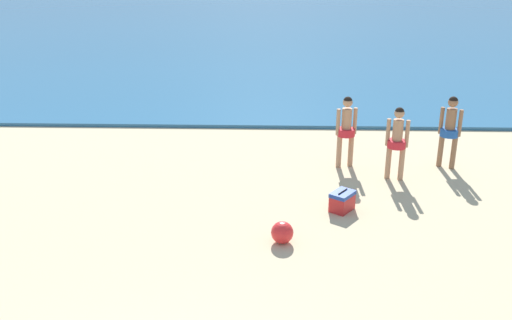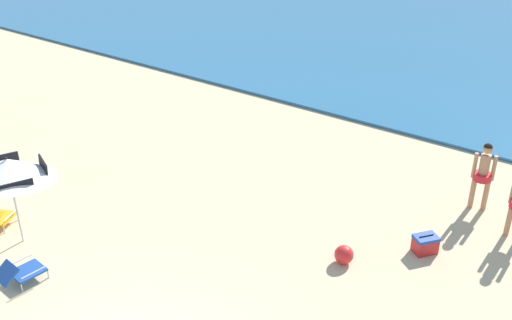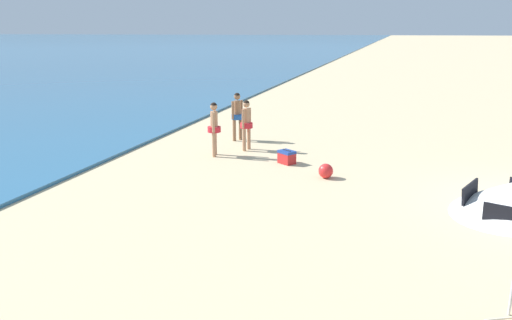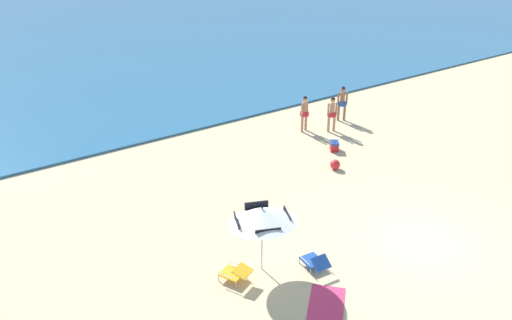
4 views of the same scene
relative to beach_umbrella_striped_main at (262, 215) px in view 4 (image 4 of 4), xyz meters
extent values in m
plane|color=#D1BA8E|center=(4.84, -1.71, -1.79)|extent=(800.00, 800.00, 0.00)
cylinder|color=silver|center=(0.00, 0.00, -0.79)|extent=(0.04, 0.04, 2.01)
cone|color=white|center=(0.00, 0.00, 0.00)|extent=(2.12, 2.15, 0.68)
cube|color=black|center=(0.27, 0.65, -0.10)|extent=(0.65, 0.31, 0.24)
cube|color=black|center=(-0.65, 0.27, -0.10)|extent=(0.31, 0.65, 0.24)
cube|color=black|center=(-0.27, -0.65, -0.10)|extent=(0.65, 0.31, 0.24)
cube|color=black|center=(0.65, -0.27, -0.10)|extent=(0.31, 0.65, 0.24)
sphere|color=black|center=(0.00, 0.00, 0.25)|extent=(0.06, 0.06, 0.06)
cube|color=gold|center=(-0.94, 0.09, -1.59)|extent=(0.72, 0.76, 0.04)
cube|color=gold|center=(-0.79, -0.22, -1.37)|extent=(0.62, 0.58, 0.13)
cylinder|color=silver|center=(-1.28, 0.25, -1.70)|extent=(0.03, 0.03, 0.18)
cylinder|color=silver|center=(-0.83, 0.45, -1.70)|extent=(0.03, 0.03, 0.18)
cylinder|color=silver|center=(-1.04, -0.27, -1.70)|extent=(0.03, 0.03, 0.18)
cylinder|color=silver|center=(-0.60, -0.06, -1.70)|extent=(0.03, 0.03, 0.18)
cylinder|color=silver|center=(-1.19, -0.02, -1.47)|extent=(0.24, 0.50, 0.02)
cylinder|color=silver|center=(-0.68, 0.21, -1.47)|extent=(0.24, 0.50, 0.02)
cube|color=#1E4799|center=(1.26, -0.72, -1.59)|extent=(0.58, 0.65, 0.04)
cube|color=#1E4799|center=(1.22, -1.14, -1.40)|extent=(0.53, 0.41, 0.27)
cylinder|color=silver|center=(1.04, -0.42, -1.70)|extent=(0.03, 0.03, 0.18)
cylinder|color=silver|center=(1.53, -0.46, -1.70)|extent=(0.03, 0.03, 0.18)
cylinder|color=silver|center=(0.99, -0.98, -1.70)|extent=(0.03, 0.03, 0.18)
cylinder|color=silver|center=(1.48, -1.03, -1.70)|extent=(0.03, 0.03, 0.18)
cylinder|color=silver|center=(0.98, -0.70, -1.47)|extent=(0.08, 0.54, 0.02)
cylinder|color=silver|center=(1.54, -0.75, -1.47)|extent=(0.08, 0.54, 0.02)
cylinder|color=tan|center=(8.49, 6.55, -1.38)|extent=(0.12, 0.12, 0.82)
cylinder|color=tan|center=(8.78, 6.47, -1.38)|extent=(0.12, 0.12, 0.82)
cylinder|color=red|center=(8.63, 6.51, -0.95)|extent=(0.41, 0.41, 0.17)
cylinder|color=tan|center=(8.63, 6.51, -0.68)|extent=(0.23, 0.23, 0.58)
cylinder|color=tan|center=(8.44, 6.56, -0.70)|extent=(0.09, 0.09, 0.62)
cylinder|color=tan|center=(8.83, 6.46, -0.70)|extent=(0.09, 0.09, 0.62)
sphere|color=tan|center=(8.63, 6.51, -0.24)|extent=(0.22, 0.22, 0.22)
sphere|color=black|center=(8.63, 6.51, -0.21)|extent=(0.21, 0.21, 0.21)
cylinder|color=tan|center=(7.46, 7.23, -1.37)|extent=(0.12, 0.12, 0.84)
cylinder|color=tan|center=(7.74, 7.31, -1.37)|extent=(0.12, 0.12, 0.84)
cylinder|color=red|center=(7.60, 7.27, -0.93)|extent=(0.42, 0.42, 0.18)
cylinder|color=tan|center=(7.60, 7.27, -0.65)|extent=(0.23, 0.23, 0.60)
cylinder|color=tan|center=(7.40, 7.21, -0.67)|extent=(0.09, 0.09, 0.63)
cylinder|color=tan|center=(7.80, 7.32, -0.67)|extent=(0.09, 0.09, 0.63)
sphere|color=tan|center=(7.60, 7.27, -0.21)|extent=(0.23, 0.23, 0.23)
sphere|color=black|center=(7.60, 7.27, -0.18)|extent=(0.21, 0.21, 0.21)
cylinder|color=#8C6042|center=(10.14, 7.20, -1.37)|extent=(0.12, 0.12, 0.85)
cylinder|color=#8C6042|center=(9.88, 7.35, -1.37)|extent=(0.12, 0.12, 0.85)
cylinder|color=#1E51A3|center=(10.01, 7.28, -0.92)|extent=(0.43, 0.43, 0.18)
cylinder|color=#8C6042|center=(10.01, 7.28, -0.64)|extent=(0.23, 0.23, 0.60)
cylinder|color=#8C6042|center=(10.20, 7.17, -0.66)|extent=(0.09, 0.09, 0.64)
cylinder|color=#8C6042|center=(9.83, 7.38, -0.66)|extent=(0.09, 0.09, 0.64)
sphere|color=#8C6042|center=(10.01, 7.28, -0.19)|extent=(0.23, 0.23, 0.23)
sphere|color=black|center=(10.01, 7.28, -0.16)|extent=(0.21, 0.21, 0.21)
cube|color=red|center=(7.28, 4.83, -1.63)|extent=(0.56, 0.59, 0.32)
cube|color=navy|center=(7.28, 4.83, -1.43)|extent=(0.57, 0.61, 0.08)
cylinder|color=black|center=(7.28, 4.83, -1.38)|extent=(0.22, 0.29, 0.02)
sphere|color=red|center=(6.06, 3.48, -1.59)|extent=(0.40, 0.40, 0.40)
cube|color=#DB3866|center=(0.41, -2.27, -1.79)|extent=(1.93, 1.89, 0.01)
camera|label=1|loc=(5.87, -5.51, 3.19)|focal=39.86mm
camera|label=2|loc=(10.51, -5.67, 5.75)|focal=41.63mm
camera|label=3|loc=(-7.05, 1.72, 2.12)|focal=35.15mm
camera|label=4|loc=(-6.65, -9.28, 7.20)|focal=34.86mm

